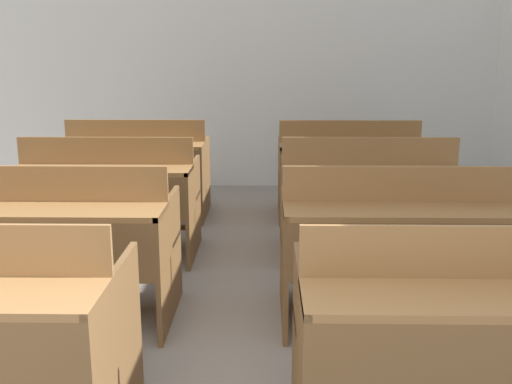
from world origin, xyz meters
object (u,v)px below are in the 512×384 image
bench_second_right (397,242)px  bench_back_left (137,166)px  bench_front_right (469,336)px  bench_third_right (368,195)px  bench_third_left (108,194)px  bench_second_left (56,241)px  bench_back_right (349,167)px

bench_second_right → bench_back_left: size_ratio=1.00×
bench_front_right → bench_third_right: bearing=90.2°
bench_front_right → bench_third_left: bearing=131.0°
bench_second_left → bench_third_left: 1.13m
bench_second_left → bench_second_right: same height
bench_back_right → bench_second_right: bearing=-90.7°
bench_second_right → bench_third_right: (0.02, 1.13, 0.00)m
bench_third_right → bench_back_left: same height
bench_third_left → bench_third_right: (1.94, 0.03, 0.00)m
bench_back_left → bench_back_right: 1.97m
bench_third_left → bench_back_right: bearing=30.0°
bench_front_right → bench_back_left: 3.91m
bench_second_left → bench_back_right: 2.97m
bench_front_right → bench_back_left: size_ratio=1.00×
bench_front_right → bench_third_right: size_ratio=1.00×
bench_back_right → bench_front_right: bearing=-89.9°
bench_front_right → bench_third_left: (-1.95, 2.24, 0.00)m
bench_second_right → bench_back_left: same height
bench_front_right → bench_second_left: size_ratio=1.00×
bench_third_right → bench_back_right: 1.09m
bench_second_right → bench_third_left: same height
bench_third_right → bench_back_left: bearing=150.6°
bench_third_right → bench_third_left: bearing=-179.2°
bench_second_right → bench_third_right: size_ratio=1.00×
bench_second_left → bench_third_right: same height
bench_second_right → bench_third_left: size_ratio=1.00×
bench_third_right → bench_second_left: bearing=-149.4°
bench_front_right → bench_second_right: 1.14m
bench_second_left → bench_third_right: (1.95, 1.15, 0.00)m
bench_third_right → bench_back_left: size_ratio=1.00×
bench_third_left → bench_back_left: size_ratio=1.00×
bench_third_left → bench_back_left: (-0.03, 1.14, 0.00)m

